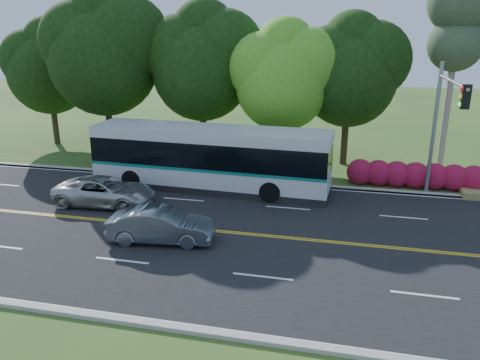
% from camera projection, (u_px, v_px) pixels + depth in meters
% --- Properties ---
extents(ground, '(120.00, 120.00, 0.00)m').
position_uv_depth(ground, '(289.00, 238.00, 19.94)').
color(ground, '#2A521B').
rests_on(ground, ground).
extents(road, '(60.00, 14.00, 0.02)m').
position_uv_depth(road, '(289.00, 238.00, 19.93)').
color(road, black).
rests_on(road, ground).
extents(curb_north, '(60.00, 0.30, 0.15)m').
position_uv_depth(curb_north, '(305.00, 185.00, 26.55)').
color(curb_north, '#AAA39A').
rests_on(curb_north, ground).
extents(curb_south, '(60.00, 0.30, 0.15)m').
position_uv_depth(curb_south, '(257.00, 340.00, 13.28)').
color(curb_south, '#AAA39A').
rests_on(curb_south, ground).
extents(grass_verge, '(60.00, 4.00, 0.10)m').
position_uv_depth(grass_verge, '(308.00, 176.00, 28.27)').
color(grass_verge, '#2A521B').
rests_on(grass_verge, ground).
extents(lane_markings, '(57.60, 13.82, 0.00)m').
position_uv_depth(lane_markings, '(287.00, 238.00, 19.95)').
color(lane_markings, gold).
rests_on(lane_markings, road).
extents(tree_row, '(44.70, 9.10, 13.84)m').
position_uv_depth(tree_row, '(237.00, 58.00, 30.25)').
color(tree_row, black).
rests_on(tree_row, ground).
extents(bougainvillea_hedge, '(9.50, 2.25, 1.50)m').
position_uv_depth(bougainvillea_hedge, '(438.00, 178.00, 25.75)').
color(bougainvillea_hedge, maroon).
rests_on(bougainvillea_hedge, ground).
extents(traffic_signal, '(0.42, 6.10, 7.00)m').
position_uv_depth(traffic_signal, '(443.00, 114.00, 22.14)').
color(traffic_signal, gray).
rests_on(traffic_signal, ground).
extents(transit_bus, '(13.23, 3.48, 3.43)m').
position_uv_depth(transit_bus, '(210.00, 159.00, 25.72)').
color(transit_bus, silver).
rests_on(transit_bus, road).
extents(sedan, '(4.54, 2.07, 1.44)m').
position_uv_depth(sedan, '(161.00, 225.00, 19.41)').
color(sedan, slate).
rests_on(sedan, road).
extents(suv, '(5.15, 2.56, 1.40)m').
position_uv_depth(suv, '(105.00, 191.00, 23.57)').
color(suv, '#B1B4B5').
rests_on(suv, road).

